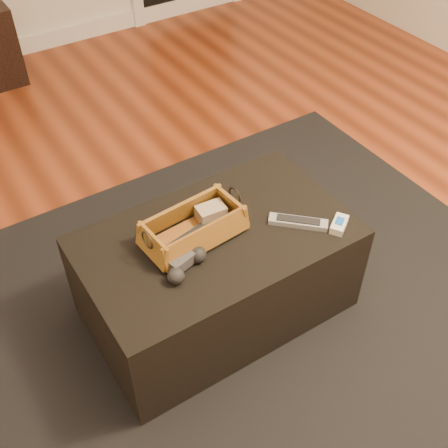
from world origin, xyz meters
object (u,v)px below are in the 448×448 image
game_controller (184,263)px  silver_remote (298,222)px  ottoman (217,273)px  tv_remote (192,237)px  wicker_basket (193,228)px  cream_gadget (339,224)px

game_controller → silver_remote: 0.47m
ottoman → tv_remote: (-0.09, 0.02, 0.23)m
game_controller → tv_remote: bearing=49.3°
wicker_basket → game_controller: (-0.11, -0.12, -0.02)m
game_controller → silver_remote: (0.47, -0.03, -0.02)m
cream_gadget → ottoman: bearing=152.3°
wicker_basket → game_controller: bearing=-131.8°
ottoman → cream_gadget: bearing=-27.7°
game_controller → cream_gadget: (0.58, -0.13, -0.01)m
tv_remote → cream_gadget: (0.49, -0.23, -0.01)m
tv_remote → wicker_basket: size_ratio=0.50×
wicker_basket → cream_gadget: bearing=-27.4°
game_controller → wicker_basket: bearing=48.2°
ottoman → game_controller: game_controller is taller
wicker_basket → ottoman: bearing=-25.3°
silver_remote → cream_gadget: bearing=-39.4°
wicker_basket → game_controller: wicker_basket is taller
ottoman → tv_remote: tv_remote is taller
tv_remote → game_controller: bearing=-141.9°
ottoman → wicker_basket: wicker_basket is taller
silver_remote → cream_gadget: size_ratio=1.81×
tv_remote → silver_remote: tv_remote is taller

